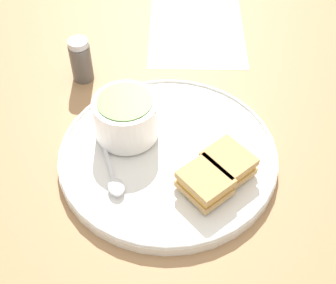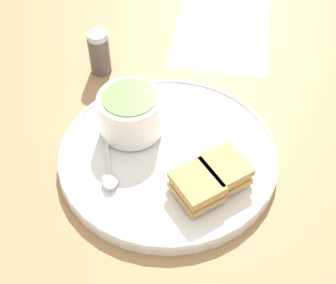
% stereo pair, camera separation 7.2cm
% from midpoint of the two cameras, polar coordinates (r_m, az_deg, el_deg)
% --- Properties ---
extents(ground_plane, '(2.40, 2.40, 0.00)m').
position_cam_midpoint_polar(ground_plane, '(0.75, 2.74, -2.21)').
color(ground_plane, '#9E754C').
extents(plate, '(0.35, 0.35, 0.02)m').
position_cam_midpoint_polar(plate, '(0.74, 2.77, -1.67)').
color(plate, white).
rests_on(plate, ground_plane).
extents(soup_bowl, '(0.10, 0.10, 0.07)m').
position_cam_midpoint_polar(soup_bowl, '(0.74, -1.82, 3.43)').
color(soup_bowl, white).
rests_on(soup_bowl, plate).
extents(spoon, '(0.05, 0.11, 0.01)m').
position_cam_midpoint_polar(spoon, '(0.70, -4.25, -4.31)').
color(spoon, silver).
rests_on(spoon, plate).
extents(sandwich_half_near, '(0.09, 0.09, 0.03)m').
position_cam_midpoint_polar(sandwich_half_near, '(0.67, 6.59, -5.66)').
color(sandwich_half_near, tan).
rests_on(sandwich_half_near, plate).
extents(sandwich_half_far, '(0.09, 0.09, 0.03)m').
position_cam_midpoint_polar(sandwich_half_far, '(0.69, 9.84, -3.53)').
color(sandwich_half_far, tan).
rests_on(sandwich_half_far, plate).
extents(salt_shaker, '(0.04, 0.04, 0.08)m').
position_cam_midpoint_polar(salt_shaker, '(0.88, -6.05, 10.63)').
color(salt_shaker, '#4C4742').
rests_on(salt_shaker, ground_plane).
extents(menu_sheet, '(0.20, 0.29, 0.00)m').
position_cam_midpoint_polar(menu_sheet, '(1.02, 8.68, 13.33)').
color(menu_sheet, white).
rests_on(menu_sheet, ground_plane).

